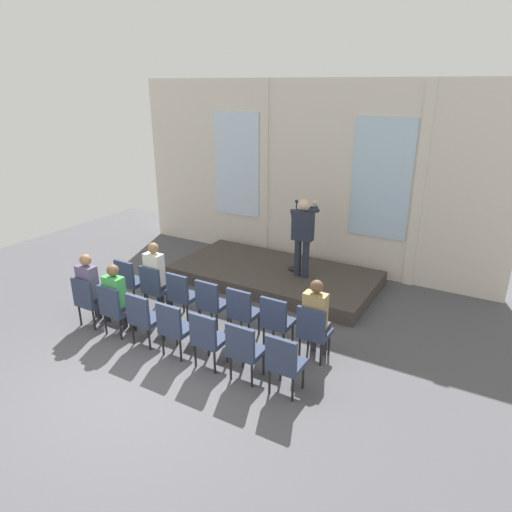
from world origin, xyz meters
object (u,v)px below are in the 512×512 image
object	(u,v)px
chair_r0_c2	(182,293)
chair_r0_c4	(242,310)
chair_r0_c6	(313,330)
chair_r1_c4	(208,337)
speaker	(303,233)
chair_r0_c5	(276,319)
chair_r0_c0	(129,279)
audience_r1_c0	(91,286)
mic_stand	(295,255)
audience_r0_c1	(157,273)
audience_r1_c1	(117,295)
chair_r1_c5	(244,348)
audience_r0_c6	(316,315)
chair_r1_c3	(174,326)
chair_r0_c3	(211,301)
chair_r0_c1	(155,286)
chair_r1_c0	(89,299)
chair_r1_c1	(115,307)
chair_r1_c2	(143,316)
chair_r1_c6	(284,361)

from	to	relation	value
chair_r0_c2	chair_r0_c4	size ratio (longest dim) A/B	1.00
chair_r0_c6	chair_r1_c4	xyz separation A→B (m)	(-1.29, -0.99, 0.00)
speaker	chair_r0_c5	size ratio (longest dim) A/B	1.76
chair_r0_c0	audience_r1_c0	world-z (taller)	audience_r1_c0
mic_stand	chair_r0_c4	size ratio (longest dim) A/B	1.65
audience_r0_c1	audience_r1_c1	bearing A→B (deg)	-90.00
audience_r1_c0	chair_r1_c5	bearing A→B (deg)	-1.41
audience_r1_c0	audience_r0_c6	bearing A→B (deg)	14.37
chair_r0_c6	chair_r1_c3	world-z (taller)	same
chair_r0_c3	chair_r1_c5	bearing A→B (deg)	-37.54
chair_r0_c1	chair_r0_c0	bearing A→B (deg)	180.00
chair_r0_c0	chair_r0_c2	distance (m)	1.29
chair_r0_c0	chair_r0_c2	xyz separation A→B (m)	(1.29, 0.00, 0.00)
chair_r0_c2	chair_r1_c0	size ratio (longest dim) A/B	1.00
chair_r0_c3	chair_r0_c5	world-z (taller)	same
speaker	chair_r0_c2	distance (m)	2.77
chair_r0_c1	chair_r0_c6	distance (m)	3.23
chair_r0_c1	chair_r1_c0	size ratio (longest dim) A/B	1.00
chair_r0_c3	chair_r1_c0	size ratio (longest dim) A/B	1.00
speaker	chair_r0_c4	bearing A→B (deg)	-90.38
chair_r1_c5	chair_r0_c3	bearing A→B (deg)	142.46
chair_r1_c4	audience_r0_c6	bearing A→B (deg)	39.70
chair_r0_c0	chair_r1_c4	bearing A→B (deg)	-21.01
chair_r0_c6	chair_r1_c4	distance (m)	1.63
speaker	audience_r0_c6	distance (m)	2.64
chair_r0_c5	audience_r1_c1	distance (m)	2.75
chair_r0_c6	chair_r1_c4	world-z (taller)	same
chair_r0_c1	chair_r0_c4	bearing A→B (deg)	0.00
chair_r0_c5	chair_r1_c1	size ratio (longest dim) A/B	1.00
chair_r1_c4	chair_r1_c0	bearing A→B (deg)	180.00
chair_r1_c2	chair_r0_c5	bearing A→B (deg)	27.12
audience_r1_c0	audience_r1_c1	distance (m)	0.65
chair_r0_c2	audience_r1_c0	size ratio (longest dim) A/B	0.69
chair_r0_c6	chair_r1_c1	bearing A→B (deg)	-162.92
chair_r0_c5	chair_r1_c2	world-z (taller)	same
chair_r1_c1	chair_r1_c6	xyz separation A→B (m)	(3.23, 0.00, 0.00)
chair_r0_c0	chair_r1_c6	distance (m)	4.00
chair_r1_c0	audience_r1_c0	distance (m)	0.23
chair_r0_c6	chair_r1_c2	size ratio (longest dim) A/B	1.00
chair_r1_c6	chair_r0_c5	bearing A→B (deg)	123.06
chair_r1_c1	chair_r1_c4	world-z (taller)	same
chair_r1_c3	chair_r0_c1	bearing A→B (deg)	142.46
speaker	audience_r1_c1	world-z (taller)	speaker
chair_r0_c1	audience_r1_c0	world-z (taller)	audience_r1_c0
chair_r0_c2	chair_r1_c0	distance (m)	1.63
chair_r0_c1	chair_r0_c5	bearing A→B (deg)	0.00
chair_r0_c4	audience_r1_c0	size ratio (longest dim) A/B	0.69
audience_r1_c1	chair_r1_c6	distance (m)	3.24
chair_r0_c5	audience_r1_c0	xyz separation A→B (m)	(-3.23, -0.91, 0.21)
audience_r0_c1	chair_r0_c2	world-z (taller)	audience_r0_c1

